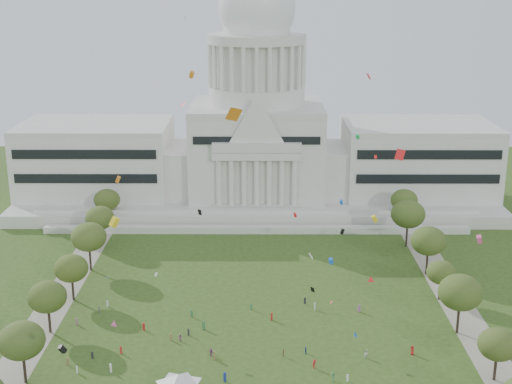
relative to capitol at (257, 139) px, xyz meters
The scene contains 27 objects.
ground 115.76m from the capitol, 90.00° to the right, with size 400.00×400.00×0.00m, color #304917.
capitol is the anchor object (origin of this frame).
path_left 98.93m from the capitol, 119.87° to the right, with size 8.00×160.00×0.04m, color gray.
path_right 98.93m from the capitol, 60.13° to the right, with size 8.00×160.00×0.04m, color gray.
row_tree_l_1 125.32m from the capitol, 110.71° to the right, with size 8.86×8.86×12.59m.
row_tree_r_1 125.12m from the capitol, 68.16° to the right, with size 7.58×7.58×10.78m.
row_tree_l_2 107.19m from the capitol, 115.07° to the right, with size 8.42×8.42×11.97m.
row_tree_r_2 106.56m from the capitol, 65.33° to the right, with size 9.55×9.55×13.58m.
row_tree_l_3 92.14m from the capitol, 118.96° to the right, with size 8.12×8.12×11.55m.
row_tree_r_3 91.98m from the capitol, 60.70° to the right, with size 7.01×7.01×9.98m.
row_tree_l_4 76.50m from the capitol, 125.78° to the right, with size 9.29×9.29×13.21m.
row_tree_r_4 78.81m from the capitol, 54.84° to the right, with size 9.19×9.19×13.06m.
row_tree_l_5 63.64m from the capitol, 136.72° to the right, with size 8.33×8.33×11.85m.
row_tree_r_5 62.67m from the capitol, 44.94° to the right, with size 9.82×9.82×13.96m.
row_tree_l_6 54.69m from the capitol, 152.45° to the right, with size 8.19×8.19×11.64m.
row_tree_r_6 54.32m from the capitol, 28.99° to the right, with size 8.42×8.42×11.97m.
event_tent 124.08m from the capitol, 96.56° to the right, with size 11.46×11.46×5.18m.
person_0 112.47m from the capitol, 72.94° to the right, with size 0.98×0.64×2.01m, color #B21E1E.
person_2 111.54m from the capitol, 78.03° to the right, with size 0.93×0.58×1.92m, color silver.
person_3 118.79m from the capitol, 82.62° to the right, with size 1.21×0.62×1.87m, color #33723F.
person_4 108.74m from the capitol, 86.89° to the right, with size 0.96×0.52×1.63m, color olive.
person_5 108.76m from the capitol, 94.90° to the right, with size 1.54×0.61×1.66m, color #994C8C.
person_8 103.57m from the capitol, 99.14° to the right, with size 0.77×0.48×1.59m, color #994C8C.
person_9 113.72m from the capitol, 83.94° to the right, with size 1.23×0.63×1.90m, color #B21E1E.
person_10 107.97m from the capitol, 84.34° to the right, with size 0.93×0.51×1.58m, color navy.
distant_crowd 102.32m from the capitol, 97.17° to the right, with size 64.61×40.18×1.93m.
kite_swarm 104.13m from the capitol, 88.17° to the right, with size 83.83×109.00×64.07m.
Camera 1 is at (0.65, -123.48, 74.15)m, focal length 50.00 mm.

